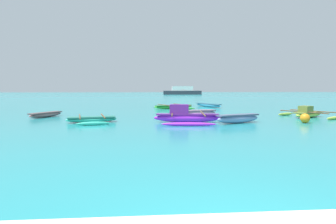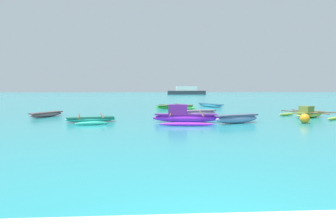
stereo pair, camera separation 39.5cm
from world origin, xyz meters
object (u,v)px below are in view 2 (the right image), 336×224
Objects in this scene: moored_boat_2 at (210,105)px; moored_boat_6 at (309,114)px; moored_boat_4 at (185,117)px; moored_boat_7 at (91,119)px; moored_boat_1 at (194,113)px; mooring_buoy_0 at (305,118)px; moored_boat_3 at (46,114)px; moored_boat_0 at (175,107)px; moored_boat_5 at (237,118)px; distant_ferry at (187,91)px.

moored_boat_6 is at bearing -1.61° from moored_boat_2.
moored_boat_7 is (-5.41, 0.41, -0.14)m from moored_boat_4.
moored_boat_1 is 6.87m from mooring_buoy_0.
moored_boat_3 is at bearing 163.85° from mooring_buoy_0.
moored_boat_5 reaches higher than moored_boat_0.
moored_boat_2 is at bearing 40.78° from moored_boat_7.
moored_boat_0 is 1.09× the size of moored_boat_6.
moored_boat_1 is at bearing 142.24° from moored_boat_6.
moored_boat_7 is 0.32× the size of distant_ferry.
moored_boat_3 is 64.97m from distant_ferry.
moored_boat_0 reaches higher than moored_boat_7.
mooring_buoy_0 is (6.61, -0.87, -0.05)m from moored_boat_4.
moored_boat_4 is 2.91m from moored_boat_5.
moored_boat_1 is 6.99m from moored_boat_7.
moored_boat_5 is (-1.31, -13.70, 0.07)m from moored_boat_2.
mooring_buoy_0 is (5.58, -4.00, 0.02)m from moored_boat_1.
moored_boat_3 is 0.66× the size of moored_boat_4.
mooring_buoy_0 is at bearing -84.12° from moored_boat_0.
mooring_buoy_0 is (15.61, -4.52, 0.08)m from moored_boat_3.
distant_ferry reaches higher than moored_boat_7.
moored_boat_0 is at bearing 80.02° from moored_boat_5.
moored_boat_1 is at bearing -96.58° from distant_ferry.
moored_boat_0 is 7.97m from moored_boat_1.
moored_boat_7 is at bearing 173.91° from mooring_buoy_0.
moored_boat_6 is at bearing 20.38° from moored_boat_4.
moored_boat_2 is 16.18m from moored_boat_3.
moored_boat_7 is (-6.44, -2.72, -0.07)m from moored_boat_1.
moored_boat_1 is 1.29× the size of moored_boat_3.
distant_ferry reaches higher than moored_boat_3.
moored_boat_4 is 6.67m from mooring_buoy_0.
moored_boat_6 reaches higher than moored_boat_3.
mooring_buoy_0 is at bearing -13.18° from moored_boat_2.
moored_boat_6 reaches higher than mooring_buoy_0.
distant_ferry reaches higher than moored_boat_0.
moored_boat_4 is at bearing -126.46° from moored_boat_1.
moored_boat_0 is 11.96m from moored_boat_3.
moored_boat_7 is (-5.79, -10.66, 0.00)m from moored_boat_0.
moored_boat_1 reaches higher than moored_boat_0.
moored_boat_0 is 4.27m from moored_boat_2.
moored_boat_3 is 0.25× the size of distant_ferry.
moored_boat_3 is 12.58m from moored_boat_5.
moored_boat_0 is 7.92× the size of mooring_buoy_0.
moored_boat_4 is at bearing 145.78° from moored_boat_5.
moored_boat_4 reaches higher than moored_boat_6.
moored_boat_2 is at bearing 100.00° from mooring_buoy_0.
moored_boat_0 is at bearing 76.40° from moored_boat_1.
mooring_buoy_0 is 0.05× the size of distant_ferry.
moored_boat_6 reaches higher than moored_boat_1.
mooring_buoy_0 is at bearing -152.04° from moored_boat_6.
moored_boat_5 is (11.84, -4.28, 0.08)m from moored_boat_3.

